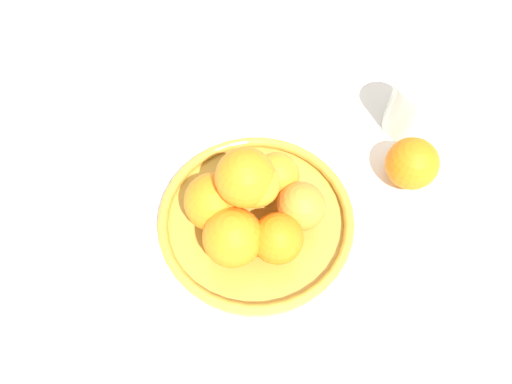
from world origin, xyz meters
TOP-DOWN VIEW (x-y plane):
  - ground_plane at (0.00, 0.00)m, footprint 4.00×4.00m
  - fruit_bowl at (0.00, 0.00)m, footprint 0.29×0.29m
  - orange_pile at (-0.00, 0.01)m, footprint 0.19×0.18m
  - stray_orange at (-0.04, -0.25)m, footprint 0.08×0.08m
  - drinking_glass at (0.04, -0.31)m, footprint 0.07×0.07m

SIDE VIEW (x-z plane):
  - ground_plane at x=0.00m, z-range 0.00..0.00m
  - fruit_bowl at x=0.00m, z-range 0.00..0.03m
  - stray_orange at x=-0.04m, z-range 0.00..0.08m
  - drinking_glass at x=0.04m, z-range 0.00..0.11m
  - orange_pile at x=0.00m, z-range 0.01..0.15m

